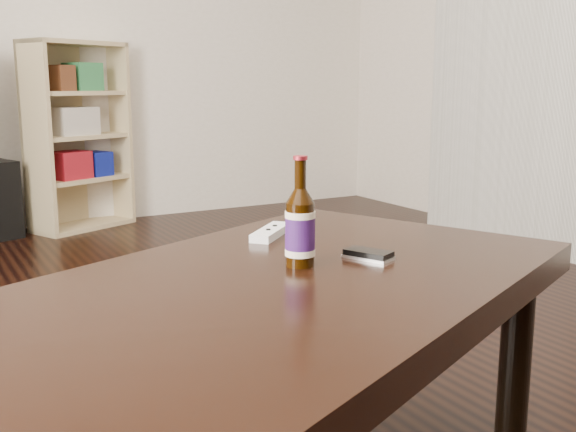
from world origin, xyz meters
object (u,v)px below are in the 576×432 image
coffee_table (277,310)px  remote (271,232)px  beer_bottle (300,228)px  phone (368,255)px  bookshelf (75,133)px

coffee_table → remote: remote is taller
coffee_table → beer_bottle: bearing=34.2°
coffee_table → phone: 0.27m
beer_bottle → remote: bearing=73.7°
phone → remote: size_ratio=0.72×
phone → remote: (-0.08, 0.31, 0.00)m
bookshelf → remote: (-0.14, -2.82, -0.08)m
bookshelf → beer_bottle: bearing=-118.4°
bookshelf → phone: (-0.06, -3.13, -0.08)m
beer_bottle → remote: (0.08, 0.29, -0.07)m
beer_bottle → phone: beer_bottle is taller
beer_bottle → phone: (0.17, -0.02, -0.08)m
beer_bottle → remote: size_ratio=1.40×
beer_bottle → remote: beer_bottle is taller
remote → phone: bearing=-27.3°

